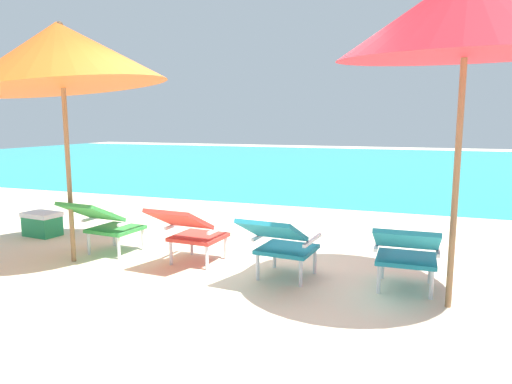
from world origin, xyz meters
TOP-DOWN VIEW (x-y plane):
  - ground_plane at (0.00, 4.00)m, footprint 40.00×40.00m
  - ocean_band at (0.00, 12.68)m, footprint 40.00×18.00m
  - lounge_chair_far_left at (-1.63, -0.06)m, footprint 0.61×0.92m
  - lounge_chair_near_left at (-0.54, -0.07)m, footprint 0.59×0.91m
  - lounge_chair_near_right at (0.49, -0.21)m, footprint 0.61×0.92m
  - lounge_chair_far_right at (1.62, -0.15)m, footprint 0.56×0.88m
  - beach_umbrella_left at (-1.84, -0.35)m, footprint 2.81×2.79m
  - beach_umbrella_right at (1.98, -0.30)m, footprint 2.10×2.13m
  - cooler_box at (-3.04, 0.44)m, footprint 0.50×0.37m

SIDE VIEW (x-z plane):
  - ground_plane at x=0.00m, z-range 0.00..0.00m
  - ocean_band at x=0.00m, z-range 0.00..0.01m
  - cooler_box at x=-3.04m, z-range 0.00..0.32m
  - lounge_chair_far_left at x=-1.63m, z-range 0.06..0.75m
  - lounge_chair_near_left at x=-0.54m, z-range 0.06..0.75m
  - lounge_chair_near_right at x=0.49m, z-range 0.06..0.75m
  - lounge_chair_far_right at x=1.62m, z-range 0.06..0.75m
  - beach_umbrella_left at x=-1.84m, z-range 0.88..3.51m
  - beach_umbrella_right at x=1.98m, z-range 0.97..3.68m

